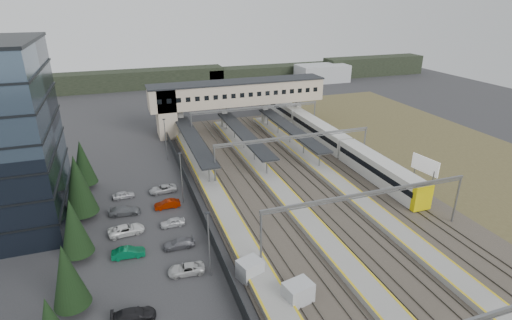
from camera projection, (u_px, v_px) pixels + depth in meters
name	position (u px, v px, depth m)	size (l,w,h in m)	color
ground	(255.00, 226.00, 54.17)	(220.00, 220.00, 0.00)	#2B2B2D
conifer_row	(71.00, 242.00, 42.27)	(4.42, 49.82, 9.50)	black
car_park	(155.00, 270.00, 44.67)	(10.71, 44.68, 1.29)	silver
lampposts	(193.00, 203.00, 51.18)	(0.50, 53.25, 8.07)	slate
fence	(200.00, 210.00, 56.18)	(0.08, 90.00, 2.00)	#26282B
relay_cabin_near	(298.00, 293.00, 40.35)	(3.21, 2.63, 2.36)	#A8ABAE
relay_cabin_far	(250.00, 270.00, 43.86)	(3.04, 2.77, 2.31)	#A8ABAE
rail_corridor	(302.00, 198.00, 61.26)	(34.00, 90.00, 0.92)	#3B382F
canopies	(244.00, 133.00, 78.36)	(23.10, 30.00, 3.28)	black
footbridge	(226.00, 96.00, 90.13)	(40.40, 6.40, 11.20)	beige
gantries	(326.00, 166.00, 58.14)	(28.40, 62.28, 7.17)	slate
train	(320.00, 132.00, 84.41)	(3.05, 63.72, 3.84)	beige
billboard	(425.00, 166.00, 65.96)	(0.98, 5.30, 4.42)	slate
scrub_east	(480.00, 169.00, 72.18)	(34.00, 120.00, 0.06)	#4C4528
treeline_far	(233.00, 75.00, 140.80)	(170.00, 19.00, 7.00)	black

